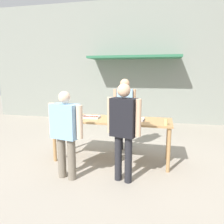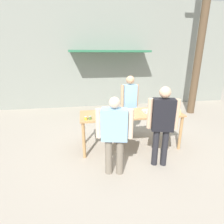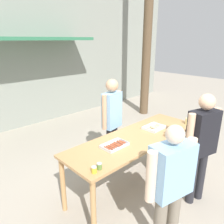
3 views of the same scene
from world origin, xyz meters
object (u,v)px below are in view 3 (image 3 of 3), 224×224
object	(u,v)px
person_server_behind_table	(112,116)
utility_pole	(149,7)
person_customer_holding_hotdog	(171,180)
person_customer_with_cup	(202,141)
food_tray_buns	(154,127)
beer_cup	(187,121)
food_tray_sausages	(115,145)
condiment_jar_ketchup	(99,166)
condiment_jar_mustard	(94,170)

from	to	relation	value
person_server_behind_table	utility_pole	size ratio (longest dim) A/B	0.27
person_customer_holding_hotdog	person_customer_with_cup	bearing A→B (deg)	-160.72
food_tray_buns	beer_cup	world-z (taller)	beer_cup
food_tray_sausages	condiment_jar_ketchup	distance (m)	0.61
utility_pole	beer_cup	bearing A→B (deg)	-128.82
food_tray_sausages	person_customer_holding_hotdog	distance (m)	1.01
food_tray_sausages	beer_cup	bearing A→B (deg)	-10.69
person_server_behind_table	person_customer_with_cup	size ratio (longest dim) A/B	1.02
beer_cup	utility_pole	xyz separation A→B (m)	(2.08, 2.59, 2.32)
food_tray_buns	person_customer_holding_hotdog	bearing A→B (deg)	-137.32
beer_cup	person_server_behind_table	bearing A→B (deg)	134.00
condiment_jar_mustard	person_customer_with_cup	distance (m)	1.62
food_tray_buns	person_customer_with_cup	bearing A→B (deg)	-95.80
condiment_jar_mustard	person_customer_holding_hotdog	world-z (taller)	person_customer_holding_hotdog
person_server_behind_table	person_customer_with_cup	distance (m)	1.60
condiment_jar_ketchup	person_server_behind_table	distance (m)	1.52
condiment_jar_ketchup	person_server_behind_table	xyz separation A→B (m)	(1.16, 0.98, 0.10)
condiment_jar_mustard	food_tray_sausages	bearing A→B (deg)	25.35
beer_cup	person_customer_holding_hotdog	xyz separation A→B (m)	(-1.70, -0.71, -0.05)
food_tray_sausages	person_customer_with_cup	bearing A→B (deg)	-45.23
food_tray_buns	utility_pole	distance (m)	4.25
beer_cup	person_customer_with_cup	world-z (taller)	person_customer_with_cup
person_server_behind_table	person_customer_holding_hotdog	xyz separation A→B (m)	(-0.74, -1.70, -0.14)
beer_cup	person_customer_with_cup	distance (m)	0.91
person_customer_with_cup	utility_pole	size ratio (longest dim) A/B	0.26
person_server_behind_table	person_customer_holding_hotdog	distance (m)	1.86
person_server_behind_table	utility_pole	xyz separation A→B (m)	(3.04, 1.60, 2.23)
condiment_jar_mustard	utility_pole	xyz separation A→B (m)	(4.29, 2.59, 2.34)
utility_pole	person_server_behind_table	bearing A→B (deg)	-152.29
condiment_jar_mustard	person_customer_holding_hotdog	size ratio (longest dim) A/B	0.05
beer_cup	condiment_jar_mustard	bearing A→B (deg)	-179.94
food_tray_buns	condiment_jar_mustard	distance (m)	1.63
condiment_jar_ketchup	beer_cup	bearing A→B (deg)	-0.32
person_customer_holding_hotdog	condiment_jar_mustard	bearing A→B (deg)	-41.75
food_tray_sausages	person_server_behind_table	world-z (taller)	person_server_behind_table
beer_cup	utility_pole	world-z (taller)	utility_pole
food_tray_buns	person_customer_with_cup	xyz separation A→B (m)	(-0.09, -0.88, 0.08)
food_tray_buns	condiment_jar_ketchup	size ratio (longest dim) A/B	4.67
food_tray_buns	person_server_behind_table	xyz separation A→B (m)	(-0.35, 0.69, 0.12)
person_server_behind_table	person_customer_with_cup	bearing A→B (deg)	-90.22
person_server_behind_table	person_customer_holding_hotdog	size ratio (longest dim) A/B	1.11
food_tray_sausages	condiment_jar_ketchup	xyz separation A→B (m)	(-0.54, -0.29, 0.02)
food_tray_sausages	utility_pole	world-z (taller)	utility_pole
person_server_behind_table	food_tray_sausages	bearing A→B (deg)	-141.11
condiment_jar_ketchup	person_customer_holding_hotdog	distance (m)	0.83
condiment_jar_ketchup	food_tray_buns	bearing A→B (deg)	10.79
condiment_jar_mustard	condiment_jar_ketchup	distance (m)	0.09
food_tray_sausages	utility_pole	bearing A→B (deg)	32.06
person_server_behind_table	person_customer_holding_hotdog	world-z (taller)	person_server_behind_table
person_customer_holding_hotdog	beer_cup	bearing A→B (deg)	-145.11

